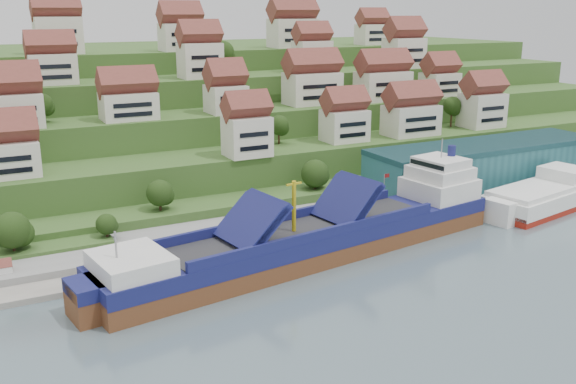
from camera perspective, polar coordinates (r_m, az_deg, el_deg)
ground at (r=117.12m, az=4.01°, el=-5.32°), size 300.00×300.00×0.00m
quay at (r=139.02m, az=7.90°, el=-1.50°), size 180.00×14.00×2.20m
hillside at (r=207.25m, az=-10.96°, el=6.81°), size 260.00×128.00×31.00m
hillside_village at (r=166.48m, az=-6.29°, el=9.72°), size 157.45×63.39×29.59m
hillside_trees at (r=148.22m, az=-7.59°, el=5.69°), size 140.77×62.36×31.05m
warehouse at (r=158.91m, az=17.09°, el=2.42°), size 60.00×15.00×10.00m
flagpole at (r=132.44m, az=8.56°, el=0.20°), size 1.28×0.16×8.00m
cargo_ship at (r=114.41m, az=3.06°, el=-4.04°), size 79.86×23.70×17.52m
second_ship at (r=151.98m, az=21.90°, el=-0.38°), size 32.73×17.28×9.02m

